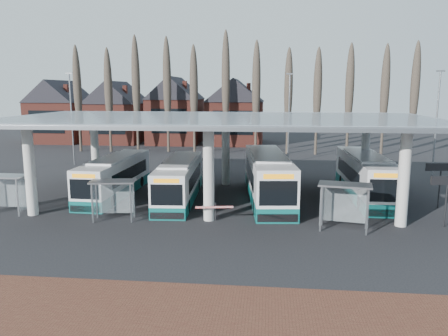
# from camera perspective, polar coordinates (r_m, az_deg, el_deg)

# --- Properties ---
(ground) EXTENTS (140.00, 140.00, 0.00)m
(ground) POSITION_cam_1_polar(r_m,az_deg,el_deg) (26.16, -2.73, -8.38)
(ground) COLOR black
(ground) RESTS_ON ground
(station_canopy) EXTENTS (32.00, 16.00, 6.34)m
(station_canopy) POSITION_cam_1_polar(r_m,az_deg,el_deg) (32.84, -0.72, 5.56)
(station_canopy) COLOR beige
(station_canopy) RESTS_ON ground
(poplar_row) EXTENTS (45.10, 1.10, 14.50)m
(poplar_row) POSITION_cam_1_polar(r_m,az_deg,el_deg) (57.64, 2.18, 10.60)
(poplar_row) COLOR #473D33
(poplar_row) RESTS_ON ground
(townhouse_row) EXTENTS (36.80, 10.30, 12.25)m
(townhouse_row) POSITION_cam_1_polar(r_m,az_deg,el_deg) (71.28, -10.10, 8.09)
(townhouse_row) COLOR maroon
(townhouse_row) RESTS_ON ground
(lamp_post_a) EXTENTS (0.80, 0.16, 10.17)m
(lamp_post_a) POSITION_cam_1_polar(r_m,az_deg,el_deg) (51.44, -19.27, 6.27)
(lamp_post_a) COLOR slate
(lamp_post_a) RESTS_ON ground
(lamp_post_b) EXTENTS (0.80, 0.16, 10.17)m
(lamp_post_b) POSITION_cam_1_polar(r_m,az_deg,el_deg) (50.65, 8.47, 6.67)
(lamp_post_b) COLOR slate
(lamp_post_b) RESTS_ON ground
(lamp_post_c) EXTENTS (0.80, 0.16, 10.17)m
(lamp_post_c) POSITION_cam_1_polar(r_m,az_deg,el_deg) (47.47, 26.00, 5.54)
(lamp_post_c) COLOR slate
(lamp_post_c) RESTS_ON ground
(bus_0) EXTENTS (2.64, 11.09, 3.07)m
(bus_0) POSITION_cam_1_polar(r_m,az_deg,el_deg) (36.03, -14.03, -1.14)
(bus_0) COLOR silver
(bus_0) RESTS_ON ground
(bus_1) EXTENTS (3.01, 11.21, 3.08)m
(bus_1) POSITION_cam_1_polar(r_m,az_deg,el_deg) (33.58, -5.84, -1.69)
(bus_1) COLOR silver
(bus_1) RESTS_ON ground
(bus_2) EXTENTS (4.08, 13.03, 3.56)m
(bus_2) POSITION_cam_1_polar(r_m,az_deg,el_deg) (33.73, 5.72, -1.24)
(bus_2) COLOR silver
(bus_2) RESTS_ON ground
(bus_3) EXTENTS (2.75, 12.13, 3.36)m
(bus_3) POSITION_cam_1_polar(r_m,az_deg,el_deg) (36.13, 17.96, -1.08)
(bus_3) COLOR silver
(bus_3) RESTS_ON ground
(shelter_0) EXTENTS (2.90, 1.52, 2.66)m
(shelter_0) POSITION_cam_1_polar(r_m,az_deg,el_deg) (33.12, -26.56, -2.04)
(shelter_0) COLOR gray
(shelter_0) RESTS_ON ground
(shelter_1) EXTENTS (2.98, 1.79, 2.61)m
(shelter_1) POSITION_cam_1_polar(r_m,az_deg,el_deg) (29.01, -14.24, -2.93)
(shelter_1) COLOR gray
(shelter_1) RESTS_ON ground
(shelter_2) EXTENTS (3.29, 2.07, 2.84)m
(shelter_2) POSITION_cam_1_polar(r_m,az_deg,el_deg) (27.08, 15.48, -3.55)
(shelter_2) COLOR gray
(shelter_2) RESTS_ON ground
(info_sign_0) EXTENTS (2.13, 0.51, 3.20)m
(info_sign_0) POSITION_cam_1_polar(r_m,az_deg,el_deg) (29.66, 27.17, -1.92)
(info_sign_0) COLOR black
(info_sign_0) RESTS_ON ground
(info_sign_1) EXTENTS (2.19, 0.37, 3.26)m
(info_sign_1) POSITION_cam_1_polar(r_m,az_deg,el_deg) (34.26, 26.49, -0.29)
(info_sign_1) COLOR black
(info_sign_1) RESTS_ON ground
(barrier) EXTENTS (2.37, 0.84, 1.19)m
(barrier) POSITION_cam_1_polar(r_m,az_deg,el_deg) (27.77, -1.24, -5.27)
(barrier) COLOR black
(barrier) RESTS_ON ground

